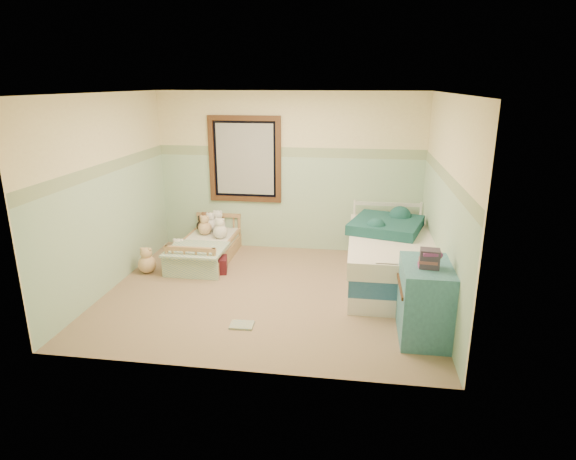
# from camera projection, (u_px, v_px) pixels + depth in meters

# --- Properties ---
(floor) EXTENTS (4.20, 3.60, 0.02)m
(floor) POSITION_uv_depth(u_px,v_px,m) (269.00, 293.00, 6.28)
(floor) COLOR #9C7A5B
(floor) RESTS_ON ground
(ceiling) EXTENTS (4.20, 3.60, 0.02)m
(ceiling) POSITION_uv_depth(u_px,v_px,m) (267.00, 92.00, 5.54)
(ceiling) COLOR white
(ceiling) RESTS_ON wall_back
(wall_back) EXTENTS (4.20, 0.04, 2.50)m
(wall_back) POSITION_uv_depth(u_px,v_px,m) (289.00, 173.00, 7.61)
(wall_back) COLOR beige
(wall_back) RESTS_ON floor
(wall_front) EXTENTS (4.20, 0.04, 2.50)m
(wall_front) POSITION_uv_depth(u_px,v_px,m) (230.00, 246.00, 4.21)
(wall_front) COLOR beige
(wall_front) RESTS_ON floor
(wall_left) EXTENTS (0.04, 3.60, 2.50)m
(wall_left) POSITION_uv_depth(u_px,v_px,m) (108.00, 193.00, 6.20)
(wall_left) COLOR beige
(wall_left) RESTS_ON floor
(wall_right) EXTENTS (0.04, 3.60, 2.50)m
(wall_right) POSITION_uv_depth(u_px,v_px,m) (445.00, 205.00, 5.62)
(wall_right) COLOR beige
(wall_right) RESTS_ON floor
(wainscot_mint) EXTENTS (4.20, 0.01, 1.50)m
(wainscot_mint) POSITION_uv_depth(u_px,v_px,m) (289.00, 204.00, 7.75)
(wainscot_mint) COLOR #A6C7A7
(wainscot_mint) RESTS_ON floor
(border_strip) EXTENTS (4.20, 0.01, 0.15)m
(border_strip) POSITION_uv_depth(u_px,v_px,m) (289.00, 152.00, 7.50)
(border_strip) COLOR #5C835B
(border_strip) RESTS_ON wall_back
(window_frame) EXTENTS (1.16, 0.06, 1.36)m
(window_frame) POSITION_uv_depth(u_px,v_px,m) (245.00, 159.00, 7.61)
(window_frame) COLOR #3D2012
(window_frame) RESTS_ON wall_back
(window_blinds) EXTENTS (0.92, 0.01, 1.12)m
(window_blinds) POSITION_uv_depth(u_px,v_px,m) (245.00, 159.00, 7.62)
(window_blinds) COLOR #BCBCB7
(window_blinds) RESTS_ON window_frame
(toddler_bed_frame) EXTENTS (0.75, 1.49, 0.19)m
(toddler_bed_frame) POSITION_uv_depth(u_px,v_px,m) (207.00, 254.00, 7.41)
(toddler_bed_frame) COLOR #A16C44
(toddler_bed_frame) RESTS_ON floor
(toddler_mattress) EXTENTS (0.68, 1.43, 0.12)m
(toddler_mattress) POSITION_uv_depth(u_px,v_px,m) (206.00, 244.00, 7.36)
(toddler_mattress) COLOR white
(toddler_mattress) RESTS_ON toddler_bed_frame
(patchwork_quilt) EXTENTS (0.81, 0.75, 0.03)m
(patchwork_quilt) POSITION_uv_depth(u_px,v_px,m) (196.00, 249.00, 6.90)
(patchwork_quilt) COLOR #6497AE
(patchwork_quilt) RESTS_ON toddler_mattress
(plush_bed_brown) EXTENTS (0.21, 0.21, 0.21)m
(plush_bed_brown) POSITION_uv_depth(u_px,v_px,m) (206.00, 224.00, 7.80)
(plush_bed_brown) COLOR brown
(plush_bed_brown) RESTS_ON toddler_mattress
(plush_bed_white) EXTENTS (0.23, 0.23, 0.23)m
(plush_bed_white) POSITION_uv_depth(u_px,v_px,m) (218.00, 224.00, 7.77)
(plush_bed_white) COLOR white
(plush_bed_white) RESTS_ON toddler_mattress
(plush_bed_tan) EXTENTS (0.21, 0.21, 0.21)m
(plush_bed_tan) POSITION_uv_depth(u_px,v_px,m) (205.00, 228.00, 7.59)
(plush_bed_tan) COLOR #E3B682
(plush_bed_tan) RESTS_ON toddler_mattress
(plush_bed_dark) EXTENTS (0.16, 0.16, 0.16)m
(plush_bed_dark) POSITION_uv_depth(u_px,v_px,m) (219.00, 230.00, 7.57)
(plush_bed_dark) COLOR black
(plush_bed_dark) RESTS_ON toddler_mattress
(plush_floor_cream) EXTENTS (0.25, 0.25, 0.25)m
(plush_floor_cream) POSITION_uv_depth(u_px,v_px,m) (179.00, 254.00, 7.30)
(plush_floor_cream) COLOR white
(plush_floor_cream) RESTS_ON floor
(plush_floor_tan) EXTENTS (0.26, 0.26, 0.26)m
(plush_floor_tan) POSITION_uv_depth(u_px,v_px,m) (147.00, 264.00, 6.89)
(plush_floor_tan) COLOR #E3B682
(plush_floor_tan) RESTS_ON floor
(twin_bed_frame) EXTENTS (1.05, 2.10, 0.22)m
(twin_bed_frame) POSITION_uv_depth(u_px,v_px,m) (388.00, 275.00, 6.55)
(twin_bed_frame) COLOR white
(twin_bed_frame) RESTS_ON floor
(twin_boxspring) EXTENTS (1.05, 2.10, 0.22)m
(twin_boxspring) POSITION_uv_depth(u_px,v_px,m) (389.00, 260.00, 6.49)
(twin_boxspring) COLOR navy
(twin_boxspring) RESTS_ON twin_bed_frame
(twin_mattress) EXTENTS (1.09, 2.14, 0.22)m
(twin_mattress) POSITION_uv_depth(u_px,v_px,m) (390.00, 244.00, 6.42)
(twin_mattress) COLOR white
(twin_mattress) RESTS_ON twin_boxspring
(teal_blanket) EXTENTS (1.11, 1.15, 0.14)m
(teal_blanket) POSITION_uv_depth(u_px,v_px,m) (386.00, 225.00, 6.66)
(teal_blanket) COLOR #174041
(teal_blanket) RESTS_ON twin_mattress
(dresser) EXTENTS (0.51, 0.81, 0.81)m
(dresser) POSITION_uv_depth(u_px,v_px,m) (425.00, 301.00, 5.10)
(dresser) COLOR #38687F
(dresser) RESTS_ON floor
(book_stack) EXTENTS (0.21, 0.17, 0.20)m
(book_stack) POSITION_uv_depth(u_px,v_px,m) (430.00, 259.00, 4.88)
(book_stack) COLOR #4B302B
(book_stack) RESTS_ON dresser
(red_pillow) EXTENTS (0.40, 0.37, 0.21)m
(red_pillow) POSITION_uv_depth(u_px,v_px,m) (215.00, 265.00, 6.92)
(red_pillow) COLOR maroon
(red_pillow) RESTS_ON floor
(floor_book) EXTENTS (0.27, 0.21, 0.02)m
(floor_book) POSITION_uv_depth(u_px,v_px,m) (242.00, 325.00, 5.41)
(floor_book) COLOR yellow
(floor_book) RESTS_ON floor
(extra_plush_0) EXTENTS (0.18, 0.18, 0.18)m
(extra_plush_0) POSITION_uv_depth(u_px,v_px,m) (202.00, 226.00, 7.77)
(extra_plush_0) COLOR black
(extra_plush_0) RESTS_ON toddler_mattress
(extra_plush_1) EXTENTS (0.18, 0.18, 0.18)m
(extra_plush_1) POSITION_uv_depth(u_px,v_px,m) (203.00, 227.00, 7.73)
(extra_plush_1) COLOR brown
(extra_plush_1) RESTS_ON toddler_mattress
(extra_plush_2) EXTENTS (0.21, 0.21, 0.21)m
(extra_plush_2) POSITION_uv_depth(u_px,v_px,m) (211.00, 225.00, 7.76)
(extra_plush_2) COLOR white
(extra_plush_2) RESTS_ON toddler_mattress
(extra_plush_3) EXTENTS (0.22, 0.22, 0.22)m
(extra_plush_3) POSITION_uv_depth(u_px,v_px,m) (220.00, 232.00, 7.41)
(extra_plush_3) COLOR white
(extra_plush_3) RESTS_ON toddler_mattress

